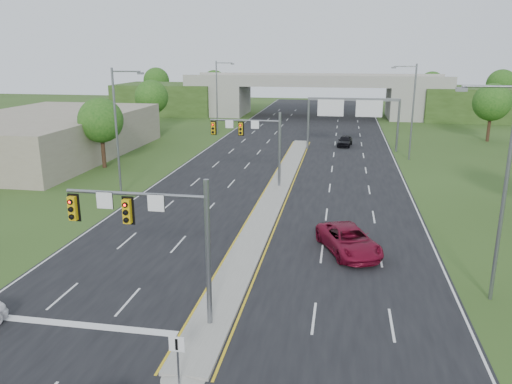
{
  "coord_description": "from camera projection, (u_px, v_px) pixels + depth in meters",
  "views": [
    {
      "loc": [
        5.63,
        -19.89,
        12.21
      ],
      "look_at": [
        -0.01,
        12.46,
        3.0
      ],
      "focal_mm": 35.0,
      "sensor_mm": 36.0,
      "label": 1
    }
  ],
  "objects": [
    {
      "name": "ground",
      "position": [
        210.0,
        326.0,
        23.1
      ],
      "size": [
        240.0,
        240.0,
        0.0
      ],
      "primitive_type": "plane",
      "color": "#2C4518",
      "rests_on": "ground"
    },
    {
      "name": "road",
      "position": [
        290.0,
        164.0,
        56.29
      ],
      "size": [
        24.0,
        160.0,
        0.02
      ],
      "primitive_type": "cube",
      "color": "black",
      "rests_on": "ground"
    },
    {
      "name": "median",
      "position": [
        276.0,
        192.0,
        44.89
      ],
      "size": [
        2.0,
        54.0,
        0.16
      ],
      "primitive_type": "cube",
      "color": "gray",
      "rests_on": "road"
    },
    {
      "name": "median_nose",
      "position": [
        183.0,
        377.0,
        19.28
      ],
      "size": [
        2.0,
        2.0,
        0.16
      ],
      "primitive_type": "cone",
      "color": "gray",
      "rests_on": "road"
    },
    {
      "name": "lane_markings",
      "position": [
        278.0,
        177.0,
        50.62
      ],
      "size": [
        23.72,
        160.0,
        0.01
      ],
      "color": "gold",
      "rests_on": "road"
    },
    {
      "name": "signal_mast_near",
      "position": [
        158.0,
        227.0,
        22.13
      ],
      "size": [
        6.62,
        0.6,
        7.0
      ],
      "color": "slate",
      "rests_on": "ground"
    },
    {
      "name": "signal_mast_far",
      "position": [
        255.0,
        137.0,
        45.84
      ],
      "size": [
        6.62,
        0.6,
        7.0
      ],
      "color": "slate",
      "rests_on": "ground"
    },
    {
      "name": "keep_right_sign",
      "position": [
        177.0,
        353.0,
        18.39
      ],
      "size": [
        0.6,
        0.13,
        2.2
      ],
      "color": "slate",
      "rests_on": "ground"
    },
    {
      "name": "sign_gantry",
      "position": [
        352.0,
        109.0,
        63.18
      ],
      "size": [
        11.58,
        0.44,
        6.67
      ],
      "color": "slate",
      "rests_on": "ground"
    },
    {
      "name": "overpass",
      "position": [
        315.0,
        98.0,
        98.02
      ],
      "size": [
        80.0,
        14.0,
        8.1
      ],
      "color": "gray",
      "rests_on": "ground"
    },
    {
      "name": "lightpole_l_mid",
      "position": [
        118.0,
        126.0,
        42.62
      ],
      "size": [
        2.85,
        0.25,
        11.0
      ],
      "color": "slate",
      "rests_on": "ground"
    },
    {
      "name": "lightpole_l_far",
      "position": [
        218.0,
        94.0,
        75.82
      ],
      "size": [
        2.85,
        0.25,
        11.0
      ],
      "color": "slate",
      "rests_on": "ground"
    },
    {
      "name": "lightpole_r_near",
      "position": [
        501.0,
        184.0,
        23.99
      ],
      "size": [
        2.85,
        0.25,
        11.0
      ],
      "color": "slate",
      "rests_on": "ground"
    },
    {
      "name": "lightpole_r_far",
      "position": [
        411.0,
        108.0,
        57.19
      ],
      "size": [
        2.85,
        0.25,
        11.0
      ],
      "color": "slate",
      "rests_on": "ground"
    },
    {
      "name": "tree_l_near",
      "position": [
        101.0,
        120.0,
        53.46
      ],
      "size": [
        4.8,
        4.8,
        7.6
      ],
      "color": "#382316",
      "rests_on": "ground"
    },
    {
      "name": "tree_l_mid",
      "position": [
        152.0,
        97.0,
        77.75
      ],
      "size": [
        5.2,
        5.2,
        8.12
      ],
      "color": "#382316",
      "rests_on": "ground"
    },
    {
      "name": "tree_r_mid",
      "position": [
        492.0,
        102.0,
        69.48
      ],
      "size": [
        5.2,
        5.2,
        8.12
      ],
      "color": "#382316",
      "rests_on": "ground"
    },
    {
      "name": "tree_back_a",
      "position": [
        156.0,
        81.0,
        116.97
      ],
      "size": [
        6.0,
        6.0,
        8.85
      ],
      "color": "#382316",
      "rests_on": "ground"
    },
    {
      "name": "tree_back_b",
      "position": [
        214.0,
        83.0,
        114.74
      ],
      "size": [
        5.6,
        5.6,
        8.32
      ],
      "color": "#382316",
      "rests_on": "ground"
    },
    {
      "name": "tree_back_c",
      "position": [
        432.0,
        85.0,
        106.8
      ],
      "size": [
        5.6,
        5.6,
        8.32
      ],
      "color": "#382316",
      "rests_on": "ground"
    },
    {
      "name": "tree_back_d",
      "position": [
        501.0,
        84.0,
        104.39
      ],
      "size": [
        6.0,
        6.0,
        8.85
      ],
      "color": "#382316",
      "rests_on": "ground"
    },
    {
      "name": "commercial_building",
      "position": [
        45.0,
        135.0,
        60.58
      ],
      "size": [
        18.0,
        30.0,
        5.0
      ],
      "primitive_type": "cube",
      "color": "gray",
      "rests_on": "ground"
    },
    {
      "name": "car_far_a",
      "position": [
        349.0,
        240.0,
        31.34
      ],
      "size": [
        4.68,
        6.41,
        1.62
      ],
      "primitive_type": "imported",
      "rotation": [
        0.0,
        0.0,
        0.39
      ],
      "color": "maroon",
      "rests_on": "road"
    },
    {
      "name": "car_far_c",
      "position": [
        345.0,
        141.0,
        67.09
      ],
      "size": [
        2.22,
        4.39,
        1.43
      ],
      "primitive_type": "imported",
      "rotation": [
        0.0,
        0.0,
        -0.13
      ],
      "color": "black",
      "rests_on": "road"
    }
  ]
}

